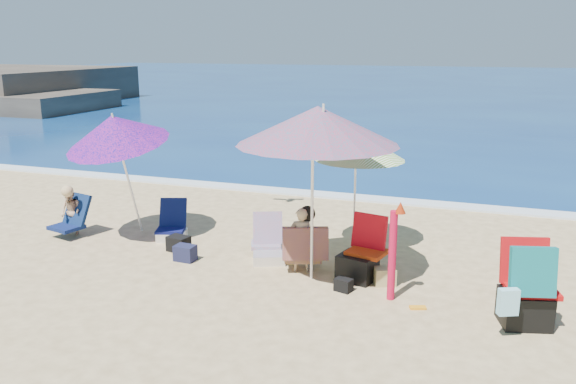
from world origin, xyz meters
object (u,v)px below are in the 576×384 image
(umbrella_striped, at_px, (360,147))
(chair_rainbow, at_px, (268,247))
(chair_navy, at_px, (172,229))
(person_left, at_px, (71,212))
(person_center, at_px, (303,241))
(umbrella_blue, at_px, (115,130))
(umbrella_turquoise, at_px, (318,126))
(furled_umbrella, at_px, (394,246))
(camp_chair_left, at_px, (360,261))
(camp_chair_right, at_px, (526,295))

(umbrella_striped, relative_size, chair_rainbow, 2.19)
(chair_navy, xyz_separation_m, person_left, (-1.73, -0.43, 0.25))
(chair_navy, height_order, person_center, person_center)
(umbrella_blue, height_order, person_center, umbrella_blue)
(umbrella_turquoise, height_order, chair_rainbow, umbrella_turquoise)
(umbrella_striped, relative_size, person_left, 2.07)
(umbrella_turquoise, xyz_separation_m, person_left, (-4.62, 0.58, -1.78))
(furled_umbrella, distance_m, camp_chair_left, 0.91)
(person_left, bearing_deg, person_center, -3.52)
(chair_navy, xyz_separation_m, person_center, (2.59, -0.70, 0.30))
(umbrella_turquoise, height_order, chair_navy, umbrella_turquoise)
(person_center, distance_m, person_left, 4.34)
(furled_umbrella, xyz_separation_m, chair_navy, (-4.00, 1.24, -0.56))
(person_left, bearing_deg, chair_rainbow, 1.15)
(umbrella_blue, relative_size, furled_umbrella, 1.74)
(person_center, bearing_deg, chair_rainbow, 153.58)
(furled_umbrella, bearing_deg, camp_chair_right, -7.51)
(furled_umbrella, bearing_deg, umbrella_turquoise, 168.38)
(umbrella_turquoise, distance_m, chair_navy, 3.67)
(umbrella_striped, bearing_deg, camp_chair_right, -39.33)
(chair_navy, bearing_deg, chair_rainbow, -10.59)
(umbrella_turquoise, xyz_separation_m, camp_chair_left, (0.55, 0.33, -1.94))
(camp_chair_right, xyz_separation_m, person_left, (-7.34, 1.02, 0.04))
(camp_chair_left, bearing_deg, person_center, -179.14)
(camp_chair_right, bearing_deg, furled_umbrella, 172.49)
(umbrella_striped, xyz_separation_m, person_left, (-4.84, -1.02, -1.25))
(umbrella_turquoise, distance_m, person_left, 4.99)
(umbrella_turquoise, distance_m, chair_rainbow, 2.35)
(umbrella_blue, xyz_separation_m, camp_chair_left, (4.19, -0.30, -1.62))
(umbrella_striped, distance_m, person_center, 1.83)
(umbrella_blue, relative_size, camp_chair_right, 2.20)
(camp_chair_left, height_order, person_center, person_center)
(umbrella_turquoise, distance_m, furled_umbrella, 1.86)
(person_left, bearing_deg, chair_navy, 13.95)
(umbrella_striped, xyz_separation_m, camp_chair_left, (0.33, -1.27, -1.41))
(furled_umbrella, relative_size, chair_rainbow, 1.52)
(person_left, bearing_deg, umbrella_blue, 2.61)
(umbrella_turquoise, bearing_deg, camp_chair_right, -9.20)
(umbrella_turquoise, xyz_separation_m, chair_navy, (-2.89, 1.01, -2.03))
(umbrella_blue, height_order, camp_chair_right, umbrella_blue)
(furled_umbrella, xyz_separation_m, chair_rainbow, (-2.09, 0.89, -0.55))
(umbrella_striped, bearing_deg, umbrella_turquoise, -97.82)
(umbrella_blue, relative_size, chair_rainbow, 2.64)
(umbrella_striped, distance_m, umbrella_blue, 3.98)
(chair_rainbow, bearing_deg, umbrella_striped, 38.36)
(umbrella_striped, distance_m, furled_umbrella, 2.25)
(umbrella_blue, xyz_separation_m, person_center, (3.34, -0.31, -1.42))
(camp_chair_left, height_order, camp_chair_right, camp_chair_right)
(chair_navy, bearing_deg, furled_umbrella, -17.26)
(umbrella_striped, bearing_deg, person_center, -111.80)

